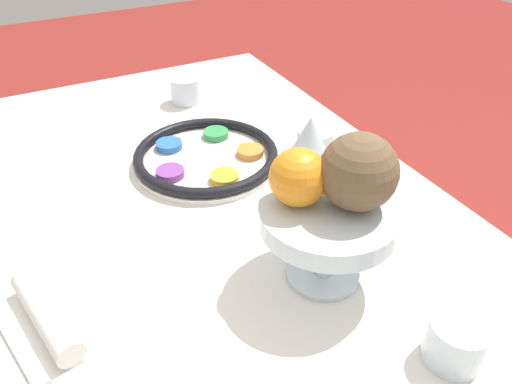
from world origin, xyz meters
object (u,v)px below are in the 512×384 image
at_px(wine_glass, 309,140).
at_px(cup_far, 456,341).
at_px(orange_fruit, 298,177).
at_px(coconut, 359,172).
at_px(seder_plate, 206,156).
at_px(cup_near, 186,90).
at_px(napkin_roll, 47,314).
at_px(fruit_stand, 328,222).
at_px(cup_mid, 315,144).

distance_m(wine_glass, cup_far, 0.39).
relative_size(orange_fruit, coconut, 0.76).
distance_m(seder_plate, coconut, 0.42).
distance_m(coconut, cup_near, 0.68).
distance_m(coconut, napkin_roll, 0.45).
height_order(orange_fruit, cup_far, orange_fruit).
bearing_deg(cup_far, wine_glass, 176.07).
bearing_deg(cup_far, seder_plate, -170.35).
bearing_deg(coconut, fruit_stand, -106.19).
relative_size(orange_fruit, cup_near, 1.07).
bearing_deg(coconut, napkin_roll, -103.81).
bearing_deg(cup_far, orange_fruit, -156.91).
height_order(seder_plate, fruit_stand, fruit_stand).
xyz_separation_m(seder_plate, fruit_stand, (0.37, 0.03, 0.09)).
distance_m(seder_plate, fruit_stand, 0.38).
height_order(fruit_stand, cup_near, fruit_stand).
height_order(wine_glass, cup_far, wine_glass).
distance_m(coconut, cup_mid, 0.36).
distance_m(seder_plate, orange_fruit, 0.37).
height_order(fruit_stand, cup_far, fruit_stand).
relative_size(wine_glass, cup_far, 2.08).
relative_size(seder_plate, coconut, 2.73).
height_order(cup_mid, cup_far, same).
bearing_deg(cup_mid, wine_glass, -39.11).
bearing_deg(cup_near, cup_far, 2.11).
xyz_separation_m(orange_fruit, coconut, (0.04, 0.07, 0.01)).
height_order(seder_plate, cup_near, cup_near).
xyz_separation_m(seder_plate, coconut, (0.38, 0.07, 0.16)).
distance_m(napkin_roll, cup_far, 0.52).
relative_size(wine_glass, orange_fruit, 1.94).
relative_size(cup_near, cup_far, 1.00).
relative_size(fruit_stand, cup_near, 2.61).
relative_size(cup_mid, cup_far, 1.00).
height_order(seder_plate, wine_glass, wine_glass).
distance_m(fruit_stand, orange_fruit, 0.08).
bearing_deg(cup_near, orange_fruit, -5.94).
height_order(wine_glass, cup_mid, wine_glass).
bearing_deg(fruit_stand, cup_far, 18.06).
bearing_deg(fruit_stand, cup_near, 177.19).
distance_m(napkin_roll, cup_near, 0.69).
height_order(napkin_roll, cup_far, cup_far).
distance_m(coconut, cup_far, 0.24).
relative_size(fruit_stand, cup_mid, 2.61).
relative_size(fruit_stand, orange_fruit, 2.43).
bearing_deg(fruit_stand, napkin_roll, -103.60).
bearing_deg(orange_fruit, seder_plate, -180.00).
distance_m(orange_fruit, cup_near, 0.64).
bearing_deg(fruit_stand, wine_glass, 154.88).
relative_size(seder_plate, cup_mid, 3.86).
height_order(fruit_stand, napkin_roll, fruit_stand).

